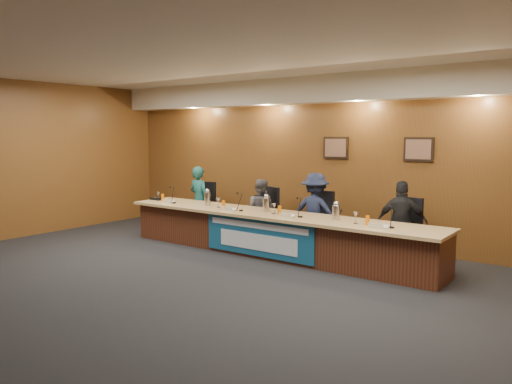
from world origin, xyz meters
The scene contains 40 objects.
floor centered at (0.00, 0.00, 0.00)m, with size 10.00×10.00×0.00m, color black.
ceiling centered at (0.00, 0.00, 3.20)m, with size 10.00×8.00×0.04m, color silver.
wall_back centered at (0.00, 4.00, 1.60)m, with size 10.00×0.04×3.20m, color brown.
soffit centered at (0.00, 3.75, 2.95)m, with size 10.00×0.50×0.50m, color beige.
dais_body centered at (0.00, 2.40, 0.35)m, with size 6.00×0.80×0.70m, color #492314.
dais_top centered at (0.00, 2.35, 0.72)m, with size 6.10×0.95×0.05m, color tan.
banner centered at (0.00, 1.99, 0.38)m, with size 2.20×0.02×0.65m, color #14527B.
banner_text_upper centered at (0.00, 1.97, 0.58)m, with size 2.00×0.01×0.10m, color silver.
banner_text_lower centered at (0.00, 1.97, 0.30)m, with size 1.60×0.01×0.28m, color silver.
wall_photo_left centered at (0.40, 3.97, 1.85)m, with size 0.52×0.04×0.42m, color black.
wall_photo_right centered at (2.00, 3.97, 1.85)m, with size 0.52×0.04×0.42m, color black.
panelist_a centered at (-2.38, 3.09, 0.72)m, with size 0.52×0.34×1.43m, color #17514D.
panelist_b centered at (-0.76, 3.09, 0.63)m, with size 0.61×0.47×1.25m, color #525258.
panelist_c centered at (0.47, 3.09, 0.71)m, with size 0.92×0.53×1.42m, color #171E39.
panelist_d centered at (2.07, 3.09, 0.69)m, with size 0.80×0.33×1.37m, color black.
office_chair_a centered at (-2.38, 3.19, 0.48)m, with size 0.48×0.48×0.08m, color black.
office_chair_b centered at (-0.76, 3.19, 0.48)m, with size 0.48×0.48×0.08m, color black.
office_chair_c centered at (0.47, 3.19, 0.48)m, with size 0.48×0.48×0.08m, color black.
office_chair_d centered at (2.07, 3.19, 0.48)m, with size 0.48×0.48×0.08m, color black.
nameplate_a centered at (-2.34, 2.13, 0.80)m, with size 0.24×0.06×0.09m, color white.
microphone_a centered at (-2.22, 2.21, 0.76)m, with size 0.07×0.07×0.02m, color black.
juice_glass_a centered at (-2.63, 2.28, 0.82)m, with size 0.06×0.06×0.15m, color orange.
water_glass_a centered at (-2.78, 2.29, 0.84)m, with size 0.08×0.08×0.18m, color silver.
nameplate_b centered at (-0.75, 2.10, 0.80)m, with size 0.24×0.06×0.09m, color white.
microphone_b centered at (-0.55, 2.22, 0.76)m, with size 0.07×0.07×0.02m, color black.
juice_glass_b centered at (-0.99, 2.26, 0.82)m, with size 0.06×0.06×0.15m, color orange.
water_glass_b centered at (-1.14, 2.30, 0.84)m, with size 0.08×0.08×0.18m, color silver.
nameplate_c centered at (0.48, 2.11, 0.80)m, with size 0.24×0.06×0.09m, color white.
microphone_c centered at (0.66, 2.28, 0.76)m, with size 0.07×0.07×0.02m, color black.
juice_glass_c centered at (0.22, 2.32, 0.82)m, with size 0.06×0.06×0.15m, color orange.
water_glass_c centered at (0.11, 2.31, 0.84)m, with size 0.08×0.08×0.18m, color silver.
nameplate_d centered at (2.05, 2.10, 0.80)m, with size 0.24×0.06×0.09m, color white.
microphone_d centered at (2.23, 2.26, 0.76)m, with size 0.07×0.07×0.02m, color black.
juice_glass_d centered at (1.85, 2.27, 0.82)m, with size 0.06×0.06×0.15m, color orange.
water_glass_d centered at (1.65, 2.28, 0.84)m, with size 0.08×0.08×0.18m, color silver.
carafe_left centered at (-1.49, 2.39, 0.88)m, with size 0.12×0.12×0.25m, color silver.
carafe_mid centered at (-0.15, 2.45, 0.87)m, with size 0.13×0.13×0.24m, color silver.
carafe_right centered at (1.25, 2.40, 0.87)m, with size 0.13×0.13×0.23m, color silver.
speakerphone centered at (-2.88, 2.35, 0.78)m, with size 0.32×0.32×0.05m, color black.
paper_stack centered at (2.05, 2.29, 0.75)m, with size 0.22×0.30×0.01m, color white.
Camera 1 is at (4.93, -4.65, 2.11)m, focal length 35.00 mm.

